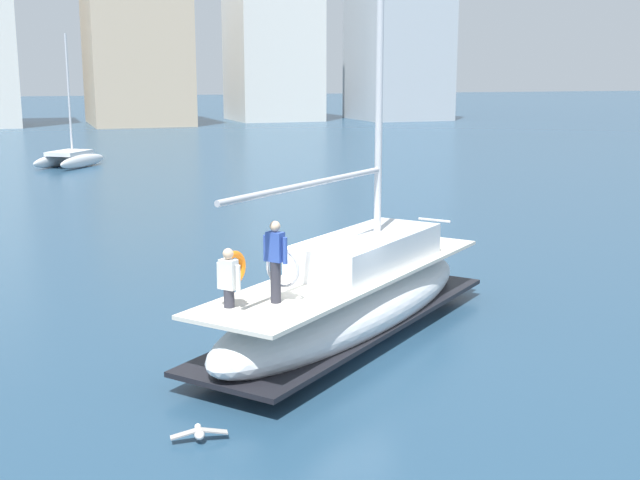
{
  "coord_description": "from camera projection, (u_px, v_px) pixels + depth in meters",
  "views": [
    {
      "loc": [
        -5.83,
        -15.71,
        5.75
      ],
      "look_at": [
        0.72,
        2.39,
        1.8
      ],
      "focal_mm": 45.93,
      "sensor_mm": 36.0,
      "label": 1
    }
  ],
  "objects": [
    {
      "name": "ground_plane",
      "position": [
        326.0,
        345.0,
        17.57
      ],
      "size": [
        400.0,
        400.0,
        0.0
      ],
      "primitive_type": "plane",
      "color": "navy"
    },
    {
      "name": "main_sailboat",
      "position": [
        352.0,
        296.0,
        18.05
      ],
      "size": [
        9.02,
        7.84,
        13.67
      ],
      "color": "silver",
      "rests_on": "ground"
    },
    {
      "name": "moored_sloop_far",
      "position": [
        69.0,
        157.0,
        50.56
      ],
      "size": [
        4.7,
        5.3,
        8.06
      ],
      "color": "silver",
      "rests_on": "ground"
    },
    {
      "name": "seagull",
      "position": [
        199.0,
        433.0,
        12.99
      ],
      "size": [
        0.92,
        0.48,
        0.16
      ],
      "color": "silver",
      "rests_on": "ground"
    },
    {
      "name": "waterfront_buildings",
      "position": [
        88.0,
        38.0,
        89.82
      ],
      "size": [
        86.21,
        15.67,
        23.7
      ],
      "color": "gray",
      "rests_on": "ground"
    }
  ]
}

